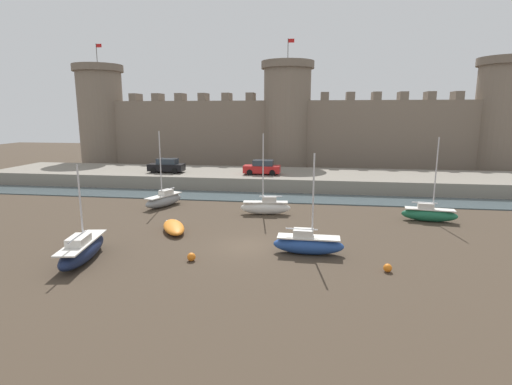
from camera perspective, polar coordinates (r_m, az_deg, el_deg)
ground_plane at (r=25.62m, az=-1.18°, el=-7.71°), size 160.00×160.00×0.00m
water_channel at (r=39.80m, az=2.36°, el=-0.72°), size 80.00×4.50×0.10m
quay_road at (r=46.76m, az=3.31°, el=1.96°), size 68.49×10.00×1.50m
castle at (r=57.80m, az=4.43°, el=9.56°), size 63.81×7.32×18.32m
sailboat_midflat_right at (r=25.12m, az=-23.57°, el=-7.51°), size 2.30×5.58×5.52m
sailboat_foreground_centre at (r=33.33m, az=1.39°, el=-2.03°), size 4.27×1.38×6.72m
sailboat_near_channel_left at (r=24.34m, az=7.44°, el=-7.25°), size 4.24×1.32×6.08m
rowboat_foreground_left at (r=29.20m, az=-11.67°, el=-4.83°), size 2.95×4.00×0.66m
sailboat_midflat_left at (r=37.04m, az=-13.01°, el=-0.99°), size 2.70×4.52×6.81m
sailboat_foreground_right at (r=34.01m, az=23.50°, el=-2.78°), size 4.24×1.57×6.56m
mooring_buoy_near_channel at (r=23.45m, az=-9.22°, el=-9.07°), size 0.49×0.49×0.49m
mooring_buoy_off_centre at (r=22.77m, az=18.29°, el=-10.19°), size 0.45×0.45×0.45m
car_quay_centre_east at (r=47.69m, az=-12.64°, el=3.74°), size 4.10×1.89×1.62m
car_quay_east at (r=45.06m, az=0.89°, el=3.59°), size 4.10×1.89×1.62m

